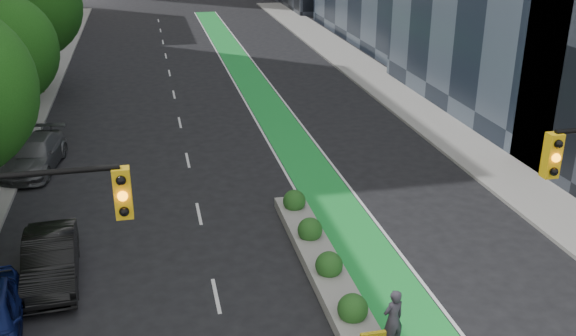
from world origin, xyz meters
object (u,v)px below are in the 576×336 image
parked_car_left_mid (51,260)px  parked_car_left_far (35,154)px  cyclist (393,319)px  median_planter (320,257)px

parked_car_left_mid → parked_car_left_far: 10.48m
cyclist → parked_car_left_far: 19.68m
parked_car_left_mid → median_planter: bearing=-10.8°
parked_car_left_mid → parked_car_left_far: parked_car_left_mid is taller
median_planter → parked_car_left_far: (-10.70, 11.36, 0.37)m
cyclist → parked_car_left_mid: cyclist is taller
parked_car_left_mid → parked_car_left_far: size_ratio=0.91×
median_planter → cyclist: bearing=-80.2°
cyclist → parked_car_left_mid: bearing=-47.1°
median_planter → cyclist: cyclist is taller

